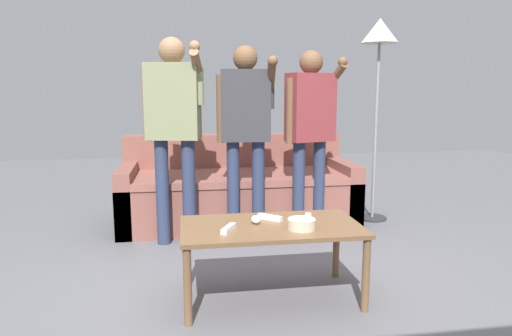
{
  "coord_description": "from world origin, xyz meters",
  "views": [
    {
      "loc": [
        -0.43,
        -2.73,
        1.24
      ],
      "look_at": [
        0.07,
        0.41,
        0.7
      ],
      "focal_mm": 32.23,
      "sensor_mm": 36.0,
      "label": 1
    }
  ],
  "objects_px": {
    "player_left": "(174,117)",
    "game_remote_wand_spare": "(270,217)",
    "player_center": "(246,120)",
    "snack_bowl": "(302,224)",
    "couch": "(238,192)",
    "floor_lamp": "(379,46)",
    "game_remote_nunchuk": "(256,219)",
    "game_remote_wand_far": "(228,229)",
    "game_remote_wand_near": "(308,218)",
    "coffee_table": "(271,234)",
    "player_right": "(310,121)"
  },
  "relations": [
    {
      "from": "player_right",
      "to": "player_center",
      "type": "bearing_deg",
      "value": -176.02
    },
    {
      "from": "floor_lamp",
      "to": "game_remote_wand_far",
      "type": "distance_m",
      "value": 2.55
    },
    {
      "from": "snack_bowl",
      "to": "coffee_table",
      "type": "bearing_deg",
      "value": 145.46
    },
    {
      "from": "game_remote_wand_far",
      "to": "snack_bowl",
      "type": "bearing_deg",
      "value": -3.16
    },
    {
      "from": "coffee_table",
      "to": "player_right",
      "type": "bearing_deg",
      "value": 64.56
    },
    {
      "from": "floor_lamp",
      "to": "player_left",
      "type": "height_order",
      "value": "floor_lamp"
    },
    {
      "from": "couch",
      "to": "game_remote_wand_spare",
      "type": "xyz_separation_m",
      "value": [
        0.01,
        -1.58,
        0.18
      ]
    },
    {
      "from": "game_remote_nunchuk",
      "to": "game_remote_wand_spare",
      "type": "relative_size",
      "value": 0.61
    },
    {
      "from": "couch",
      "to": "game_remote_nunchuk",
      "type": "distance_m",
      "value": 1.66
    },
    {
      "from": "snack_bowl",
      "to": "player_center",
      "type": "bearing_deg",
      "value": 96.9
    },
    {
      "from": "couch",
      "to": "game_remote_nunchuk",
      "type": "relative_size",
      "value": 24.53
    },
    {
      "from": "game_remote_wand_near",
      "to": "game_remote_wand_spare",
      "type": "height_order",
      "value": "same"
    },
    {
      "from": "snack_bowl",
      "to": "player_center",
      "type": "distance_m",
      "value": 1.36
    },
    {
      "from": "game_remote_nunchuk",
      "to": "player_left",
      "type": "height_order",
      "value": "player_left"
    },
    {
      "from": "couch",
      "to": "game_remote_wand_spare",
      "type": "height_order",
      "value": "couch"
    },
    {
      "from": "game_remote_wand_near",
      "to": "game_remote_wand_far",
      "type": "distance_m",
      "value": 0.52
    },
    {
      "from": "coffee_table",
      "to": "player_center",
      "type": "relative_size",
      "value": 0.66
    },
    {
      "from": "coffee_table",
      "to": "player_center",
      "type": "height_order",
      "value": "player_center"
    },
    {
      "from": "snack_bowl",
      "to": "player_center",
      "type": "relative_size",
      "value": 0.1
    },
    {
      "from": "player_center",
      "to": "game_remote_wand_spare",
      "type": "bearing_deg",
      "value": -89.58
    },
    {
      "from": "couch",
      "to": "game_remote_wand_far",
      "type": "relative_size",
      "value": 14.03
    },
    {
      "from": "floor_lamp",
      "to": "game_remote_wand_far",
      "type": "height_order",
      "value": "floor_lamp"
    },
    {
      "from": "game_remote_nunchuk",
      "to": "game_remote_wand_far",
      "type": "height_order",
      "value": "game_remote_nunchuk"
    },
    {
      "from": "player_center",
      "to": "game_remote_wand_spare",
      "type": "xyz_separation_m",
      "value": [
        0.01,
        -1.03,
        -0.53
      ]
    },
    {
      "from": "couch",
      "to": "game_remote_wand_spare",
      "type": "relative_size",
      "value": 14.99
    },
    {
      "from": "coffee_table",
      "to": "player_left",
      "type": "distance_m",
      "value": 1.39
    },
    {
      "from": "floor_lamp",
      "to": "player_left",
      "type": "xyz_separation_m",
      "value": [
        -1.87,
        -0.45,
        -0.6
      ]
    },
    {
      "from": "player_left",
      "to": "game_remote_wand_spare",
      "type": "xyz_separation_m",
      "value": [
        0.58,
        -1.0,
        -0.56
      ]
    },
    {
      "from": "coffee_table",
      "to": "game_remote_nunchuk",
      "type": "height_order",
      "value": "game_remote_nunchuk"
    },
    {
      "from": "game_remote_nunchuk",
      "to": "coffee_table",
      "type": "bearing_deg",
      "value": -28.44
    },
    {
      "from": "floor_lamp",
      "to": "game_remote_wand_spare",
      "type": "distance_m",
      "value": 2.26
    },
    {
      "from": "floor_lamp",
      "to": "game_remote_wand_far",
      "type": "bearing_deg",
      "value": -133.72
    },
    {
      "from": "game_remote_wand_near",
      "to": "player_right",
      "type": "bearing_deg",
      "value": 74.19
    },
    {
      "from": "couch",
      "to": "player_right",
      "type": "height_order",
      "value": "player_right"
    },
    {
      "from": "game_remote_nunchuk",
      "to": "player_left",
      "type": "relative_size",
      "value": 0.05
    },
    {
      "from": "snack_bowl",
      "to": "game_remote_wand_far",
      "type": "relative_size",
      "value": 1.04
    },
    {
      "from": "couch",
      "to": "coffee_table",
      "type": "distance_m",
      "value": 1.69
    },
    {
      "from": "player_center",
      "to": "player_right",
      "type": "bearing_deg",
      "value": 3.98
    },
    {
      "from": "player_left",
      "to": "player_right",
      "type": "height_order",
      "value": "player_left"
    },
    {
      "from": "couch",
      "to": "game_remote_wand_far",
      "type": "bearing_deg",
      "value": -98.4
    },
    {
      "from": "snack_bowl",
      "to": "game_remote_wand_near",
      "type": "relative_size",
      "value": 0.98
    },
    {
      "from": "snack_bowl",
      "to": "game_remote_wand_far",
      "type": "bearing_deg",
      "value": 176.84
    },
    {
      "from": "game_remote_wand_far",
      "to": "player_right",
      "type": "bearing_deg",
      "value": 57.01
    },
    {
      "from": "game_remote_nunchuk",
      "to": "game_remote_wand_near",
      "type": "bearing_deg",
      "value": 0.99
    },
    {
      "from": "game_remote_nunchuk",
      "to": "game_remote_wand_spare",
      "type": "height_order",
      "value": "game_remote_nunchuk"
    },
    {
      "from": "floor_lamp",
      "to": "game_remote_wand_near",
      "type": "bearing_deg",
      "value": -125.37
    },
    {
      "from": "couch",
      "to": "floor_lamp",
      "type": "distance_m",
      "value": 1.88
    },
    {
      "from": "floor_lamp",
      "to": "player_right",
      "type": "bearing_deg",
      "value": -153.23
    },
    {
      "from": "player_center",
      "to": "player_right",
      "type": "height_order",
      "value": "player_center"
    },
    {
      "from": "player_left",
      "to": "game_remote_wand_far",
      "type": "xyz_separation_m",
      "value": [
        0.31,
        -1.19,
        -0.56
      ]
    }
  ]
}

